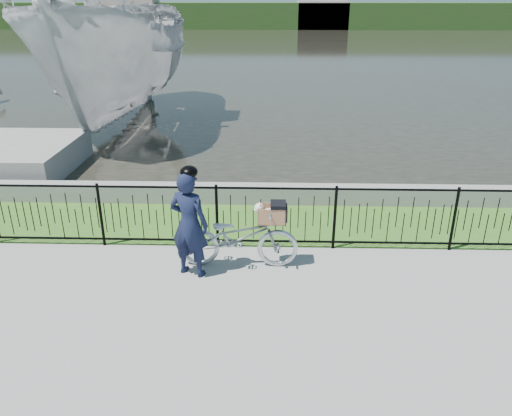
{
  "coord_description": "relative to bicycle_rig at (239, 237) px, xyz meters",
  "views": [
    {
      "loc": [
        -0.1,
        -6.11,
        4.07
      ],
      "look_at": [
        -0.32,
        1.0,
        1.0
      ],
      "focal_mm": 35.0,
      "sensor_mm": 36.0,
      "label": 1
    }
  ],
  "objects": [
    {
      "name": "ground",
      "position": [
        0.59,
        -0.97,
        -0.51
      ],
      "size": [
        120.0,
        120.0,
        0.0
      ],
      "primitive_type": "plane",
      "color": "gray",
      "rests_on": "ground"
    },
    {
      "name": "far_treeline",
      "position": [
        0.59,
        59.03,
        0.99
      ],
      "size": [
        120.0,
        6.0,
        3.0
      ],
      "primitive_type": "cube",
      "color": "#264219",
      "rests_on": "ground"
    },
    {
      "name": "boat_near",
      "position": [
        -4.44,
        9.52,
        1.64
      ],
      "size": [
        4.1,
        10.67,
        5.91
      ],
      "color": "#B4B4B4",
      "rests_on": "water"
    },
    {
      "name": "water",
      "position": [
        0.59,
        32.03,
        -0.51
      ],
      "size": [
        120.0,
        120.0,
        0.0
      ],
      "primitive_type": "plane",
      "color": "black",
      "rests_on": "ground"
    },
    {
      "name": "grass_strip",
      "position": [
        0.59,
        1.63,
        -0.51
      ],
      "size": [
        60.0,
        2.0,
        0.01
      ],
      "primitive_type": "cube",
      "color": "#37621E",
      "rests_on": "ground"
    },
    {
      "name": "far_building_right",
      "position": [
        6.59,
        57.53,
        1.09
      ],
      "size": [
        6.0,
        3.0,
        3.2
      ],
      "primitive_type": "cube",
      "color": "#A99887",
      "rests_on": "ground"
    },
    {
      "name": "fence",
      "position": [
        0.59,
        0.63,
        0.06
      ],
      "size": [
        14.0,
        0.06,
        1.15
      ],
      "primitive_type": null,
      "color": "black",
      "rests_on": "ground"
    },
    {
      "name": "bicycle_rig",
      "position": [
        0.0,
        0.0,
        0.0
      ],
      "size": [
        1.91,
        0.67,
        1.12
      ],
      "color": "#B7BDC4",
      "rests_on": "ground"
    },
    {
      "name": "cyclist",
      "position": [
        -0.73,
        -0.28,
        0.36
      ],
      "size": [
        0.72,
        0.59,
        1.77
      ],
      "color": "black",
      "rests_on": "ground"
    },
    {
      "name": "far_building_left",
      "position": [
        -17.41,
        57.03,
        1.49
      ],
      "size": [
        8.0,
        4.0,
        4.0
      ],
      "primitive_type": "cube",
      "color": "#A99887",
      "rests_on": "ground"
    },
    {
      "name": "quay_wall",
      "position": [
        0.59,
        2.63,
        -0.31
      ],
      "size": [
        60.0,
        0.3,
        0.4
      ],
      "primitive_type": "cube",
      "color": "gray",
      "rests_on": "ground"
    }
  ]
}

